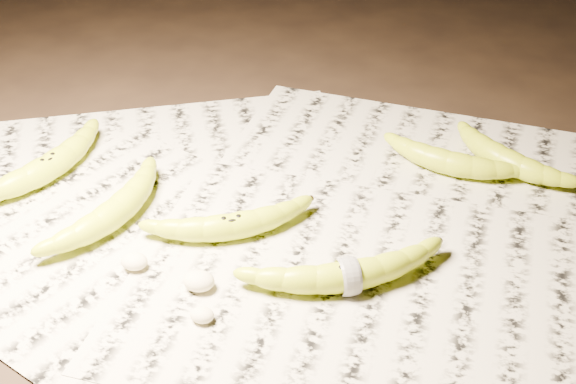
% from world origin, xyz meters
% --- Properties ---
extents(ground, '(3.00, 3.00, 0.00)m').
position_xyz_m(ground, '(0.00, 0.00, 0.00)').
color(ground, black).
rests_on(ground, ground).
extents(newspaper_patch, '(0.90, 0.70, 0.01)m').
position_xyz_m(newspaper_patch, '(-0.02, -0.02, 0.00)').
color(newspaper_patch, beige).
rests_on(newspaper_patch, ground).
extents(banana_left_a, '(0.13, 0.21, 0.04)m').
position_xyz_m(banana_left_a, '(-0.33, 0.02, 0.03)').
color(banana_left_a, '#CAD21A').
rests_on(banana_left_a, newspaper_patch).
extents(banana_left_b, '(0.11, 0.20, 0.04)m').
position_xyz_m(banana_left_b, '(-0.21, -0.05, 0.03)').
color(banana_left_b, '#CAD21A').
rests_on(banana_left_b, newspaper_patch).
extents(banana_center, '(0.19, 0.13, 0.03)m').
position_xyz_m(banana_center, '(-0.06, -0.05, 0.02)').
color(banana_center, '#CAD21A').
rests_on(banana_center, newspaper_patch).
extents(banana_taped, '(0.21, 0.14, 0.04)m').
position_xyz_m(banana_taped, '(0.09, -0.11, 0.03)').
color(banana_taped, '#CAD21A').
rests_on(banana_taped, newspaper_patch).
extents(banana_upper_a, '(0.18, 0.09, 0.03)m').
position_xyz_m(banana_upper_a, '(0.18, 0.15, 0.02)').
color(banana_upper_a, '#CAD21A').
rests_on(banana_upper_a, newspaper_patch).
extents(banana_upper_b, '(0.16, 0.14, 0.03)m').
position_xyz_m(banana_upper_b, '(0.25, 0.17, 0.03)').
color(banana_upper_b, '#CAD21A').
rests_on(banana_upper_b, newspaper_patch).
extents(measuring_tape, '(0.02, 0.04, 0.04)m').
position_xyz_m(measuring_tape, '(0.09, -0.11, 0.03)').
color(measuring_tape, white).
rests_on(measuring_tape, newspaper_patch).
extents(flesh_chunk_a, '(0.03, 0.03, 0.02)m').
position_xyz_m(flesh_chunk_a, '(-0.16, -0.12, 0.02)').
color(flesh_chunk_a, '#F3E6BC').
rests_on(flesh_chunk_a, newspaper_patch).
extents(flesh_chunk_b, '(0.04, 0.03, 0.02)m').
position_xyz_m(flesh_chunk_b, '(-0.07, -0.14, 0.02)').
color(flesh_chunk_b, '#F3E6BC').
rests_on(flesh_chunk_b, newspaper_patch).
extents(flesh_chunk_c, '(0.03, 0.02, 0.02)m').
position_xyz_m(flesh_chunk_c, '(-0.06, -0.19, 0.02)').
color(flesh_chunk_c, '#F3E6BC').
rests_on(flesh_chunk_c, newspaper_patch).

